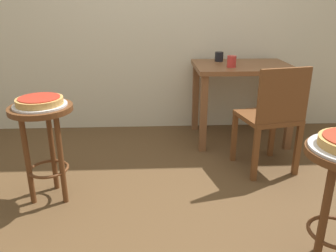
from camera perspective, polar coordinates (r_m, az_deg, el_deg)
The scene contains 9 objects.
ground_plane at distance 2.28m, azimuth 0.91°, elevation -14.04°, with size 6.00×6.00×0.00m, color brown.
stool_middle at distance 2.34m, azimuth -20.14°, elevation -0.76°, with size 0.40×0.40×0.66m.
serving_plate_middle at distance 2.29m, azimuth -20.66°, elevation 3.30°, with size 0.33×0.33×0.01m, color silver.
pizza_middle at distance 2.28m, azimuth -20.75°, elevation 3.98°, with size 0.29×0.29×0.05m.
dining_table at distance 3.28m, azimuth 12.24°, elevation 7.82°, with size 0.88×0.66×0.73m.
cup_near_edge at distance 3.10m, azimuth 10.62°, elevation 10.60°, with size 0.08×0.08×0.10m, color red.
cup_far_edge at distance 3.38m, azimuth 8.56°, elevation 11.44°, with size 0.08×0.08×0.09m, color black.
condiment_shaker at distance 3.22m, azimuth 11.04°, elevation 10.78°, with size 0.04×0.04×0.08m, color white.
wooden_chair at distance 2.70m, azimuth 17.09°, elevation 1.70°, with size 0.48×0.48×0.85m.
Camera 1 is at (-0.13, -1.88, 1.28)m, focal length 36.33 mm.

